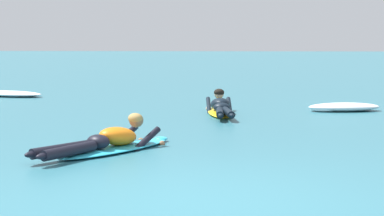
# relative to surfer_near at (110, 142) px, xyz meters

# --- Properties ---
(ground_plane) EXTENTS (120.00, 120.00, 0.00)m
(ground_plane) POSITION_rel_surfer_near_xyz_m (1.31, 7.28, -0.14)
(ground_plane) COLOR #2D6B7A
(surfer_near) EXTENTS (1.74, 2.45, 0.54)m
(surfer_near) POSITION_rel_surfer_near_xyz_m (0.00, 0.00, 0.00)
(surfer_near) COLOR #2DB2D1
(surfer_near) RESTS_ON ground
(surfer_far) EXTENTS (0.71, 2.60, 0.55)m
(surfer_far) POSITION_rel_surfer_near_xyz_m (1.40, 4.60, 0.01)
(surfer_far) COLOR yellow
(surfer_far) RESTS_ON ground
(whitewater_front) EXTENTS (2.22, 1.38, 0.15)m
(whitewater_front) POSITION_rel_surfer_near_xyz_m (-4.46, 8.47, -0.07)
(whitewater_front) COLOR white
(whitewater_front) RESTS_ON ground
(whitewater_mid_left) EXTENTS (1.64, 0.90, 0.18)m
(whitewater_mid_left) POSITION_rel_surfer_near_xyz_m (4.02, 5.44, -0.05)
(whitewater_mid_left) COLOR white
(whitewater_mid_left) RESTS_ON ground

